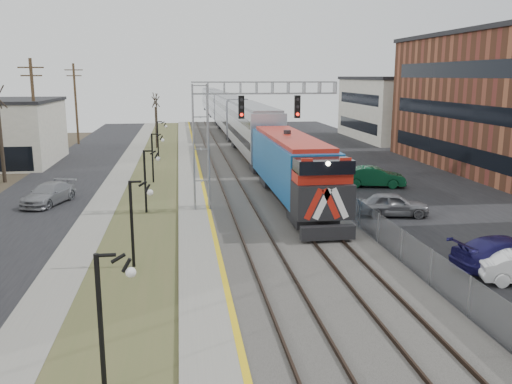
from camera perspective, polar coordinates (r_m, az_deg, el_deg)
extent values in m
cube|color=black|center=(42.68, -21.02, -0.12)|extent=(7.00, 120.00, 0.04)
cube|color=gray|center=(41.88, -15.02, 0.09)|extent=(2.00, 120.00, 0.08)
cube|color=#4A522B|center=(41.61, -10.92, 0.20)|extent=(4.00, 120.00, 0.06)
cube|color=gray|center=(41.54, -6.79, 0.44)|extent=(2.00, 120.00, 0.24)
cube|color=#595651|center=(41.94, 0.06, 0.61)|extent=(8.00, 120.00, 0.20)
cube|color=black|center=(45.20, 15.30, 0.91)|extent=(16.00, 120.00, 0.04)
cube|color=gold|center=(41.54, -5.58, 0.64)|extent=(0.24, 120.00, 0.01)
cube|color=#2D2119|center=(41.61, -3.70, 0.74)|extent=(0.08, 120.00, 0.15)
cube|color=#2D2119|center=(41.75, -1.64, 0.79)|extent=(0.08, 120.00, 0.15)
cube|color=#2D2119|center=(42.01, 1.07, 0.87)|extent=(0.08, 120.00, 0.15)
cube|color=#2D2119|center=(42.27, 3.08, 0.92)|extent=(0.08, 120.00, 0.15)
cube|color=#125296|center=(35.58, 3.90, 2.39)|extent=(3.00, 17.00, 4.25)
cube|color=black|center=(27.74, 7.54, -4.25)|extent=(2.80, 0.50, 0.70)
cube|color=#A8ABB3|center=(55.36, -0.43, 6.46)|extent=(3.00, 22.00, 5.33)
cube|color=#A8ABB3|center=(77.95, -2.67, 8.09)|extent=(3.00, 22.00, 5.33)
cube|color=#A8ABB3|center=(100.62, -3.91, 8.98)|extent=(3.00, 22.00, 5.33)
cube|color=#A8ABB3|center=(123.35, -4.70, 9.54)|extent=(3.00, 22.00, 5.33)
cube|color=gray|center=(34.01, -5.82, 4.51)|extent=(1.00, 1.00, 8.00)
cube|color=gray|center=(34.11, 0.89, 10.91)|extent=(9.00, 0.80, 0.80)
cube|color=black|center=(33.50, -1.56, 8.92)|extent=(0.35, 0.25, 1.40)
cube|color=black|center=(34.08, 4.37, 8.94)|extent=(0.35, 0.25, 1.40)
cylinder|color=black|center=(15.30, -16.04, -13.38)|extent=(0.14, 0.14, 4.00)
cylinder|color=black|center=(24.66, -12.93, -3.40)|extent=(0.14, 0.14, 4.00)
cylinder|color=black|center=(34.38, -11.59, 1.02)|extent=(0.14, 0.14, 4.00)
cylinder|color=black|center=(44.22, -10.84, 3.49)|extent=(0.14, 0.14, 4.00)
cylinder|color=black|center=(56.11, -10.28, 5.30)|extent=(0.14, 0.14, 4.00)
cylinder|color=#4C3823|center=(52.38, -22.26, 7.43)|extent=(0.28, 0.28, 10.00)
cylinder|color=#4C3823|center=(71.91, -18.43, 8.74)|extent=(0.28, 0.28, 10.00)
cube|color=gray|center=(42.59, 5.66, 1.68)|extent=(0.04, 120.00, 1.60)
cube|color=beige|center=(77.63, 16.33, 8.33)|extent=(16.00, 18.00, 8.00)
cylinder|color=#382D23|center=(48.17, -25.22, 4.42)|extent=(0.30, 0.30, 5.95)
cylinder|color=#382D23|center=(66.02, -10.43, 6.69)|extent=(0.30, 0.30, 4.90)
imported|color=navy|center=(26.49, 25.02, -6.00)|extent=(5.37, 2.67, 1.50)
imported|color=slate|center=(34.24, 14.25, -1.33)|extent=(4.51, 2.47, 1.45)
imported|color=#0E4727|center=(42.90, 12.29, 1.52)|extent=(5.02, 2.70, 1.57)
imported|color=gray|center=(38.85, -21.00, -0.24)|extent=(3.37, 5.15, 1.39)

